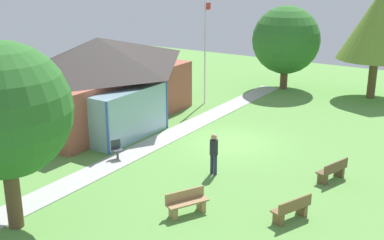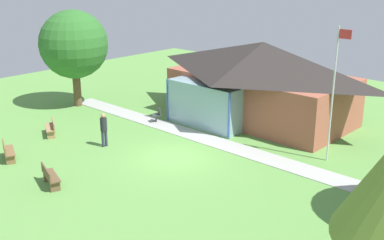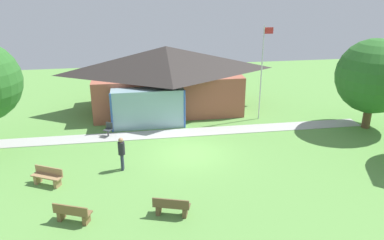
# 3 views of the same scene
# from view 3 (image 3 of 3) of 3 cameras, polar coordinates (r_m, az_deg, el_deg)

# --- Properties ---
(ground_plane) EXTENTS (44.00, 44.00, 0.00)m
(ground_plane) POSITION_cam_3_polar(r_m,az_deg,el_deg) (21.25, -0.30, -4.90)
(ground_plane) COLOR #609947
(pavilion) EXTENTS (11.11, 7.23, 4.56)m
(pavilion) POSITION_cam_3_polar(r_m,az_deg,el_deg) (27.41, -3.94, 6.32)
(pavilion) COLOR #A35642
(pavilion) RESTS_ON ground_plane
(footpath) EXTENTS (23.20, 1.37, 0.03)m
(footpath) POSITION_cam_3_polar(r_m,az_deg,el_deg) (23.83, -1.34, -1.91)
(footpath) COLOR #ADADA8
(footpath) RESTS_ON ground_plane
(flagpole) EXTENTS (0.64, 0.08, 6.25)m
(flagpole) POSITION_cam_3_polar(r_m,az_deg,el_deg) (25.61, 10.36, 7.41)
(flagpole) COLOR silver
(flagpole) RESTS_ON ground_plane
(bench_front_left) EXTENTS (1.55, 0.98, 0.84)m
(bench_front_left) POSITION_cam_3_polar(r_m,az_deg,el_deg) (16.28, -17.30, -13.09)
(bench_front_left) COLOR brown
(bench_front_left) RESTS_ON ground_plane
(bench_front_center) EXTENTS (1.56, 0.88, 0.84)m
(bench_front_center) POSITION_cam_3_polar(r_m,az_deg,el_deg) (15.98, -3.07, -12.75)
(bench_front_center) COLOR brown
(bench_front_center) RESTS_ON ground_plane
(bench_mid_left) EXTENTS (1.53, 1.09, 0.84)m
(bench_mid_left) POSITION_cam_3_polar(r_m,az_deg,el_deg) (19.28, -20.64, -7.88)
(bench_mid_left) COLOR #9E7A51
(bench_mid_left) RESTS_ON ground_plane
(patio_chair_west) EXTENTS (0.60, 0.60, 0.86)m
(patio_chair_west) POSITION_cam_3_polar(r_m,az_deg,el_deg) (23.75, -12.29, -1.45)
(patio_chair_west) COLOR #33383D
(patio_chair_west) RESTS_ON ground_plane
(visitor_strolling_lawn) EXTENTS (0.34, 0.34, 1.74)m
(visitor_strolling_lawn) POSITION_cam_3_polar(r_m,az_deg,el_deg) (19.39, -10.41, -4.57)
(visitor_strolling_lawn) COLOR #2D3347
(visitor_strolling_lawn) RESTS_ON ground_plane
(tree_east_hedge) EXTENTS (4.59, 4.59, 5.68)m
(tree_east_hedge) POSITION_cam_3_polar(r_m,az_deg,el_deg) (26.14, 25.40, 5.88)
(tree_east_hedge) COLOR brown
(tree_east_hedge) RESTS_ON ground_plane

